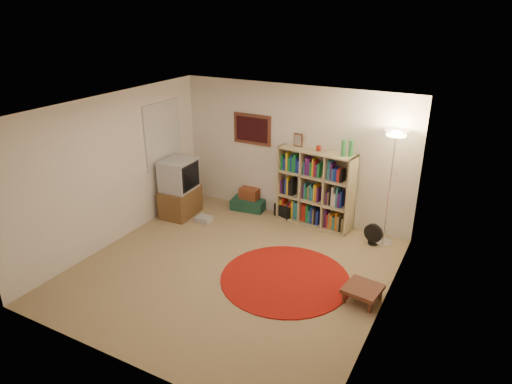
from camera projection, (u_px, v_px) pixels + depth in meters
room at (229, 193)px, 6.59m from camera, size 4.54×4.54×2.54m
bookshelf at (314, 189)px, 8.26m from camera, size 1.45×0.56×1.70m
floor_lamp at (394, 151)px, 7.18m from camera, size 0.47×0.47×1.97m
floor_fan at (373, 234)px, 7.69m from camera, size 0.33×0.21×0.37m
tv_stand at (180, 189)px, 8.66m from camera, size 0.58×0.80×1.12m
dvd_box at (204, 219)px, 8.57m from camera, size 0.28×0.24×0.09m
suitcase at (249, 204)px, 9.07m from camera, size 0.70×0.51×0.21m
wicker_basket at (250, 193)px, 9.02m from camera, size 0.37×0.27×0.21m
duffel_bag at (286, 210)px, 8.75m from camera, size 0.43×0.40×0.25m
paper_towel at (283, 208)px, 8.80m from camera, size 0.16×0.16×0.28m
red_rug at (285, 278)px, 6.78m from camera, size 1.93×1.93×0.02m
side_table at (363, 289)px, 6.23m from camera, size 0.53×0.53×0.22m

